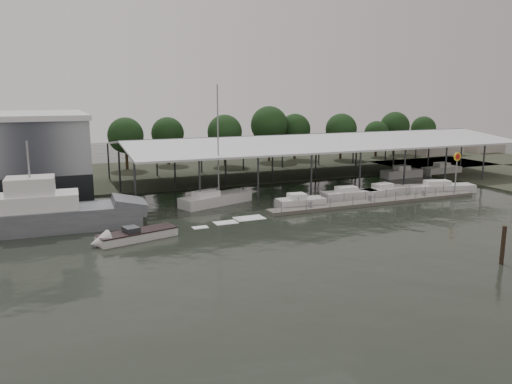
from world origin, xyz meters
name	(u,v)px	position (x,y,z in m)	size (l,w,h in m)	color
ground	(306,240)	(0.00, 0.00, 0.00)	(200.00, 200.00, 0.00)	black
land_strip_far	(183,172)	(0.00, 42.00, 0.10)	(140.00, 30.00, 0.30)	#33382A
covered_boat_shed	(316,139)	(17.00, 28.00, 6.13)	(58.24, 24.00, 6.96)	silver
floating_dock	(377,202)	(15.00, 10.00, 0.20)	(28.00, 2.00, 1.40)	#5F5A53
shell_fuel_sign	(457,165)	(27.00, 9.99, 3.93)	(1.10, 0.18, 5.55)	gray
distant_commercial_buildings	(448,146)	(59.03, 44.69, 1.84)	(22.00, 8.00, 4.00)	#A1978E
grey_trawler	(47,214)	(-21.01, 12.69, 1.58)	(18.42, 5.43, 8.84)	slate
white_sailboat	(215,199)	(-2.80, 17.04, 0.66)	(9.38, 5.46, 14.01)	silver
speedboat_underway	(131,236)	(-14.31, 6.02, 0.39)	(18.45, 6.54, 2.00)	silver
moored_cruiser_0	(300,202)	(5.71, 11.81, 0.61)	(5.63, 2.59, 1.70)	silver
moored_cruiser_1	(349,195)	(13.28, 13.26, 0.61)	(7.17, 2.62, 1.70)	silver
moored_cruiser_2	(385,191)	(18.71, 13.30, 0.61)	(7.15, 3.27, 1.70)	silver
moored_cruiser_3	(439,188)	(26.62, 12.28, 0.61)	(9.43, 4.34, 1.70)	silver
horizon_tree_line	(289,130)	(22.43, 47.77, 6.05)	(69.34, 11.64, 10.52)	#302215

